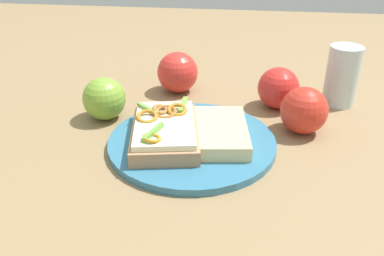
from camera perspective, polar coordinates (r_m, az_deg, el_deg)
name	(u,v)px	position (r m, az deg, el deg)	size (l,w,h in m)	color
ground_plane	(192,145)	(0.66, 0.00, -2.46)	(2.00, 2.00, 0.00)	#8E734E
plate	(192,142)	(0.65, 0.00, -2.00)	(0.27, 0.27, 0.01)	teal
sandwich	(165,130)	(0.64, -3.89, -0.27)	(0.13, 0.18, 0.05)	tan
bread_slice_side	(219,132)	(0.65, 3.82, -0.56)	(0.14, 0.09, 0.02)	beige
apple_0	(304,110)	(0.70, 15.53, 2.42)	(0.08, 0.08, 0.08)	red
apple_1	(178,72)	(0.84, -2.05, 7.86)	(0.08, 0.08, 0.08)	red
apple_2	(104,99)	(0.74, -12.30, 4.08)	(0.08, 0.08, 0.08)	#7AA835
apple_3	(278,88)	(0.78, 12.12, 5.55)	(0.08, 0.08, 0.08)	red
drinking_glass	(342,76)	(0.83, 20.44, 6.92)	(0.06, 0.06, 0.12)	silver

